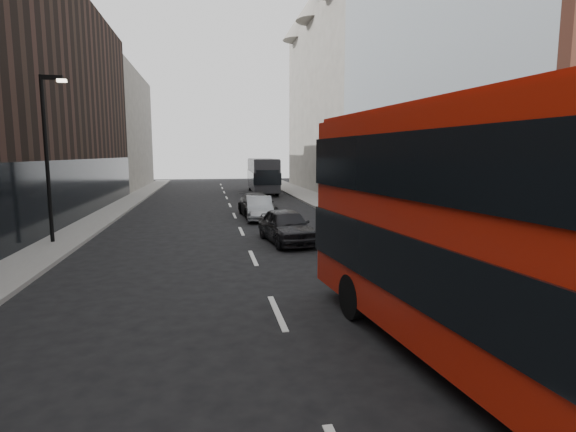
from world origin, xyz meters
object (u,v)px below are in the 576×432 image
car_c (257,205)px  car_b (259,208)px  grey_bus (262,175)px  car_a (286,226)px  red_bus (524,232)px  street_lamp (48,147)px

car_c → car_b: bearing=-95.2°
grey_bus → car_a: 25.90m
grey_bus → car_b: 18.77m
car_a → car_b: car_a is taller
red_bus → car_c: size_ratio=2.49×
red_bus → street_lamp: bearing=123.0°
red_bus → car_c: red_bus is taller
street_lamp → car_b: bearing=32.0°
red_bus → car_b: (-1.94, 20.32, -1.97)m
car_b → car_c: size_ratio=0.87×
car_a → street_lamp: bearing=165.5°
red_bus → grey_bus: (0.52, 38.89, -0.83)m
car_a → car_c: car_a is taller
street_lamp → car_c: size_ratio=1.44×
street_lamp → car_a: 10.62m
red_bus → car_c: (-1.90, 21.87, -1.97)m
street_lamp → grey_bus: (12.04, 24.55, -2.33)m
street_lamp → grey_bus: size_ratio=0.65×
street_lamp → grey_bus: 27.45m
street_lamp → car_c: 12.70m
street_lamp → car_a: street_lamp is taller
red_bus → car_a: size_ratio=2.74×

